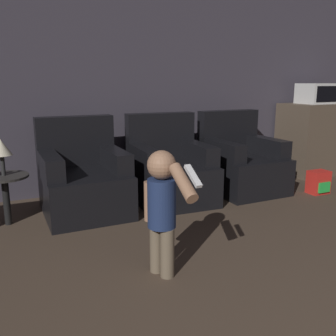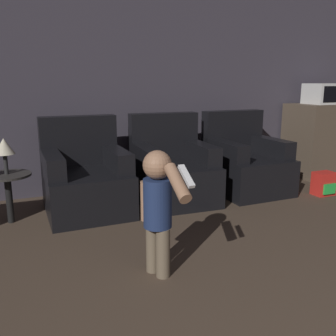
{
  "view_description": "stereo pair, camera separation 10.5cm",
  "coord_description": "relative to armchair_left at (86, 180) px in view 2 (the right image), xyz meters",
  "views": [
    {
      "loc": [
        -1.35,
        0.29,
        1.25
      ],
      "look_at": [
        -0.08,
        3.07,
        0.54
      ],
      "focal_mm": 40.0,
      "sensor_mm": 36.0,
      "label": 1
    },
    {
      "loc": [
        -1.25,
        0.24,
        1.25
      ],
      "look_at": [
        -0.08,
        3.07,
        0.54
      ],
      "focal_mm": 40.0,
      "sensor_mm": 36.0,
      "label": 2
    }
  ],
  "objects": [
    {
      "name": "wall_back",
      "position": [
        0.64,
        0.68,
        0.98
      ],
      "size": [
        8.4,
        0.05,
        2.6
      ],
      "color": "#3D3842",
      "rests_on": "ground_plane"
    },
    {
      "name": "armchair_left",
      "position": [
        0.0,
        0.0,
        0.0
      ],
      "size": [
        0.77,
        0.85,
        0.91
      ],
      "rotation": [
        0.0,
        0.0,
        0.01
      ],
      "color": "black",
      "rests_on": "ground_plane"
    },
    {
      "name": "armchair_middle",
      "position": [
        0.92,
        -0.0,
        0.0
      ],
      "size": [
        0.81,
        0.89,
        0.91
      ],
      "rotation": [
        0.0,
        0.0,
        -0.05
      ],
      "color": "black",
      "rests_on": "ground_plane"
    },
    {
      "name": "armchair_right",
      "position": [
        1.84,
        -0.0,
        0.0
      ],
      "size": [
        0.78,
        0.86,
        0.91
      ],
      "rotation": [
        0.0,
        0.0,
        0.02
      ],
      "color": "black",
      "rests_on": "ground_plane"
    },
    {
      "name": "person_toddler",
      "position": [
        0.2,
        -1.45,
        0.18
      ],
      "size": [
        0.18,
        0.56,
        0.84
      ],
      "rotation": [
        0.0,
        0.0,
        1.92
      ],
      "color": "brown",
      "rests_on": "ground_plane"
    },
    {
      "name": "toy_backpack",
      "position": [
        2.57,
        -0.5,
        -0.19
      ],
      "size": [
        0.23,
        0.19,
        0.26
      ],
      "color": "red",
      "rests_on": "ground_plane"
    },
    {
      "name": "kitchen_counter",
      "position": [
        3.29,
        0.3,
        0.16
      ],
      "size": [
        0.91,
        0.63,
        0.96
      ],
      "color": "brown",
      "rests_on": "ground_plane"
    },
    {
      "name": "microwave",
      "position": [
        3.27,
        0.3,
        0.78
      ],
      "size": [
        0.51,
        0.37,
        0.27
      ],
      "color": "silver",
      "rests_on": "kitchen_counter"
    },
    {
      "name": "side_table",
      "position": [
        -0.7,
        -0.06,
        0.06
      ],
      "size": [
        0.41,
        0.41,
        0.45
      ],
      "color": "black",
      "rests_on": "ground_plane"
    },
    {
      "name": "lamp",
      "position": [
        -0.7,
        -0.06,
        0.38
      ],
      "size": [
        0.18,
        0.18,
        0.32
      ],
      "color": "#262626",
      "rests_on": "side_table"
    }
  ]
}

